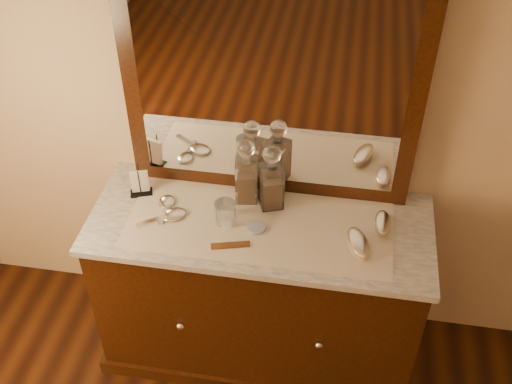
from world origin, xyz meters
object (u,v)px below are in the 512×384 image
pin_dish (256,227)px  comb (231,245)px  decanter_left (246,177)px  hand_mirror_inner (170,216)px  hand_mirror_outer (166,204)px  mirror_frame (270,88)px  napkin_rack (140,183)px  decanter_right (271,183)px  brush_near (358,244)px  brush_far (382,223)px  dresser_cabinet (260,291)px

pin_dish → comb: size_ratio=0.50×
decanter_left → hand_mirror_inner: size_ratio=1.46×
hand_mirror_outer → mirror_frame: bearing=27.5°
napkin_rack → decanter_right: (0.57, 0.02, 0.07)m
napkin_rack → hand_mirror_inner: 0.22m
brush_near → hand_mirror_inner: bearing=176.3°
brush_far → hand_mirror_inner: size_ratio=0.70×
hand_mirror_outer → napkin_rack: bearing=153.3°
pin_dish → brush_far: brush_far is taller
brush_far → hand_mirror_outer: bearing=-178.8°
dresser_cabinet → napkin_rack: size_ratio=9.73×
brush_far → hand_mirror_outer: 0.92m
comb → decanter_right: 0.32m
comb → decanter_right: size_ratio=0.51×
brush_near → dresser_cabinet: bearing=167.7°
mirror_frame → decanter_left: (-0.08, -0.11, -0.38)m
napkin_rack → brush_near: 0.97m
comb → hand_mirror_inner: hand_mirror_inner is taller
hand_mirror_outer → pin_dish: bearing=-10.6°
comb → hand_mirror_outer: 0.37m
decanter_left → decanter_right: 0.11m
decanter_left → brush_far: bearing=-8.5°
decanter_right → mirror_frame: bearing=102.6°
dresser_cabinet → brush_near: size_ratio=7.45×
comb → decanter_right: bearing=50.8°
comb → brush_near: size_ratio=0.84×
brush_near → hand_mirror_inner: 0.79m
pin_dish → napkin_rack: napkin_rack is taller
dresser_cabinet → decanter_left: decanter_left is taller
mirror_frame → hand_mirror_outer: bearing=-152.5°
dresser_cabinet → mirror_frame: size_ratio=1.17×
dresser_cabinet → decanter_left: (-0.08, 0.14, 0.56)m
pin_dish → comb: pin_dish is taller
napkin_rack → hand_mirror_inner: (0.17, -0.13, -0.04)m
brush_near → brush_far: size_ratio=1.28×
pin_dish → brush_near: brush_near is taller
napkin_rack → mirror_frame: bearing=15.3°
pin_dish → hand_mirror_outer: size_ratio=0.41×
comb → napkin_rack: size_ratio=1.09×
mirror_frame → comb: (-0.09, -0.41, -0.49)m
brush_near → hand_mirror_outer: bearing=171.8°
decanter_right → brush_near: (0.38, -0.20, -0.09)m
mirror_frame → decanter_left: mirror_frame is taller
pin_dish → brush_near: (0.42, -0.04, 0.02)m
dresser_cabinet → napkin_rack: napkin_rack is taller
pin_dish → brush_far: bearing=10.6°
brush_near → brush_far: brush_near is taller
napkin_rack → hand_mirror_outer: 0.15m
dresser_cabinet → napkin_rack: 0.74m
brush_near → brush_far: bearing=55.9°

